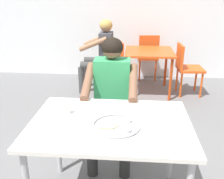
# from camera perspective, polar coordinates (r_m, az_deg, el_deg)

# --- Properties ---
(table_foreground) EXTENTS (1.15, 0.80, 0.74)m
(table_foreground) POSITION_cam_1_polar(r_m,az_deg,el_deg) (1.86, -0.39, -9.37)
(table_foreground) COLOR silver
(table_foreground) RESTS_ON ground
(thali_tray) EXTENTS (0.33, 0.33, 0.03)m
(thali_tray) POSITION_cam_1_polar(r_m,az_deg,el_deg) (1.75, 0.96, -8.06)
(thali_tray) COLOR #B7BABF
(thali_tray) RESTS_ON table_foreground
(drinking_cup) EXTENTS (0.07, 0.07, 0.10)m
(drinking_cup) POSITION_cam_1_polar(r_m,az_deg,el_deg) (1.94, -10.45, -3.97)
(drinking_cup) COLOR white
(drinking_cup) RESTS_ON table_foreground
(chair_foreground) EXTENTS (0.42, 0.43, 0.84)m
(chair_foreground) POSITION_cam_1_polar(r_m,az_deg,el_deg) (2.71, 0.28, -3.37)
(chair_foreground) COLOR silver
(chair_foreground) RESTS_ON ground
(diner_foreground) EXTENTS (0.49, 0.55, 1.22)m
(diner_foreground) POSITION_cam_1_polar(r_m,az_deg,el_deg) (2.41, -0.14, -0.42)
(diner_foreground) COLOR #2B2B2B
(diner_foreground) RESTS_ON ground
(table_background_red) EXTENTS (0.77, 0.79, 0.71)m
(table_background_red) POSITION_cam_1_polar(r_m,az_deg,el_deg) (4.20, 8.34, 7.38)
(table_background_red) COLOR #E04C19
(table_background_red) RESTS_ON ground
(chair_red_left) EXTENTS (0.49, 0.48, 0.85)m
(chair_red_left) POSITION_cam_1_polar(r_m,az_deg,el_deg) (4.25, 0.47, 5.97)
(chair_red_left) COLOR #ED5018
(chair_red_left) RESTS_ON ground
(chair_red_right) EXTENTS (0.42, 0.42, 0.83)m
(chair_red_right) POSITION_cam_1_polar(r_m,az_deg,el_deg) (4.28, 16.28, 5.21)
(chair_red_right) COLOR #DF4E18
(chair_red_right) RESTS_ON ground
(chair_red_far) EXTENTS (0.41, 0.47, 0.87)m
(chair_red_far) POSITION_cam_1_polar(r_m,az_deg,el_deg) (4.88, 8.04, 7.84)
(chair_red_far) COLOR #D64D1B
(chair_red_far) RESTS_ON ground
(patron_background) EXTENTS (0.56, 0.49, 1.20)m
(patron_background) POSITION_cam_1_polar(r_m,az_deg,el_deg) (4.20, -2.57, 8.98)
(patron_background) COLOR #3F3F3F
(patron_background) RESTS_ON ground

